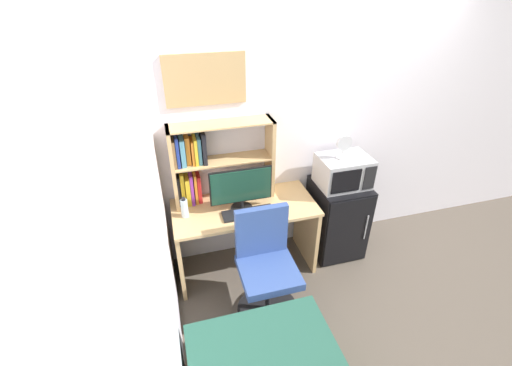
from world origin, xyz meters
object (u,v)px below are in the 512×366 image
(microwave, at_px, (343,171))
(desk_chair, at_px, (266,271))
(keyboard, at_px, (248,213))
(computer_mouse, at_px, (281,205))
(water_bottle, at_px, (184,208))
(desk_fan, at_px, (344,146))
(wall_corkboard, at_px, (205,80))
(hutch_bookshelf, at_px, (205,162))
(mini_fridge, at_px, (337,218))
(monitor, at_px, (241,188))

(microwave, distance_m, desk_chair, 1.21)
(keyboard, relative_size, computer_mouse, 5.70)
(water_bottle, bearing_deg, desk_chair, -41.37)
(computer_mouse, distance_m, desk_chair, 0.61)
(keyboard, distance_m, water_bottle, 0.56)
(desk_fan, distance_m, wall_corkboard, 1.36)
(microwave, distance_m, desk_fan, 0.28)
(computer_mouse, xyz_separation_m, microwave, (0.66, 0.13, 0.19))
(water_bottle, bearing_deg, hutch_bookshelf, 41.67)
(hutch_bookshelf, xyz_separation_m, desk_fan, (1.25, -0.17, 0.07))
(hutch_bookshelf, distance_m, microwave, 1.31)
(hutch_bookshelf, xyz_separation_m, water_bottle, (-0.23, -0.21, -0.31))
(mini_fridge, bearing_deg, water_bottle, -178.68)
(microwave, xyz_separation_m, wall_corkboard, (-1.22, 0.26, 0.88))
(computer_mouse, bearing_deg, wall_corkboard, 144.75)
(desk_fan, bearing_deg, water_bottle, -178.73)
(keyboard, bearing_deg, monitor, 111.70)
(keyboard, distance_m, desk_fan, 1.06)
(desk_chair, relative_size, wall_corkboard, 1.47)
(hutch_bookshelf, xyz_separation_m, monitor, (0.27, -0.23, -0.18))
(wall_corkboard, bearing_deg, computer_mouse, -35.25)
(mini_fridge, distance_m, wall_corkboard, 1.90)
(water_bottle, distance_m, mini_fridge, 1.58)
(keyboard, bearing_deg, desk_chair, -83.32)
(keyboard, relative_size, water_bottle, 2.39)
(monitor, bearing_deg, hutch_bookshelf, 139.51)
(computer_mouse, bearing_deg, mini_fridge, 10.87)
(hutch_bookshelf, xyz_separation_m, wall_corkboard, (0.07, 0.09, 0.69))
(monitor, bearing_deg, water_bottle, 177.58)
(monitor, height_order, microwave, monitor)
(desk_fan, xyz_separation_m, wall_corkboard, (-1.18, 0.27, 0.61))
(microwave, xyz_separation_m, desk_fan, (-0.04, -0.01, 0.27))
(keyboard, relative_size, microwave, 0.95)
(wall_corkboard, bearing_deg, microwave, -12.13)
(water_bottle, bearing_deg, computer_mouse, -6.15)
(computer_mouse, bearing_deg, monitor, 168.68)
(microwave, height_order, desk_chair, microwave)
(mini_fridge, bearing_deg, wall_corkboard, 167.73)
(hutch_bookshelf, xyz_separation_m, mini_fridge, (1.29, -0.17, -0.75))
(microwave, bearing_deg, water_bottle, -178.57)
(keyboard, height_order, water_bottle, water_bottle)
(hutch_bookshelf, bearing_deg, microwave, -7.50)
(mini_fridge, bearing_deg, keyboard, -171.25)
(hutch_bookshelf, distance_m, keyboard, 0.59)
(monitor, relative_size, mini_fridge, 0.69)
(keyboard, xyz_separation_m, mini_fridge, (0.98, 0.15, -0.36))
(monitor, height_order, desk_chair, monitor)
(monitor, height_order, computer_mouse, monitor)
(keyboard, xyz_separation_m, water_bottle, (-0.54, 0.12, 0.08))
(keyboard, bearing_deg, mini_fridge, 8.75)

